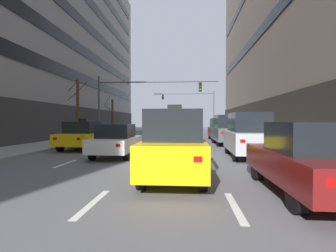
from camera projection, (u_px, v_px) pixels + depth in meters
ground_plane at (148, 155)px, 13.59m from camera, size 120.00×120.00×0.00m
sidewalk_left at (5, 152)px, 14.17m from camera, size 3.64×80.00×0.14m
sidewalk_right at (305, 155)px, 13.00m from camera, size 3.64×80.00×0.14m
lane_stripe_l1_s3 at (65, 164)px, 10.82m from camera, size 0.16×2.00×0.01m
lane_stripe_l1_s4 at (104, 150)px, 15.81m from camera, size 0.16×2.00×0.01m
lane_stripe_l1_s5 at (124, 143)px, 20.79m from camera, size 0.16×2.00×0.01m
lane_stripe_l1_s6 at (136, 139)px, 25.78m from camera, size 0.16×2.00×0.01m
lane_stripe_l1_s7 at (145, 136)px, 30.76m from camera, size 0.16×2.00×0.01m
lane_stripe_l1_s8 at (151, 134)px, 35.75m from camera, size 0.16×2.00×0.01m
lane_stripe_l1_s9 at (155, 132)px, 40.73m from camera, size 0.16×2.00×0.01m
lane_stripe_l1_s10 at (159, 131)px, 45.72m from camera, size 0.16×2.00×0.01m
lane_stripe_l2_s2 at (92, 203)px, 5.61m from camera, size 0.16×2.00×0.01m
lane_stripe_l2_s3 at (137, 165)px, 10.60m from camera, size 0.16×2.00×0.01m
lane_stripe_l2_s4 at (153, 151)px, 15.58m from camera, size 0.16×2.00×0.01m
lane_stripe_l2_s5 at (162, 143)px, 20.57m from camera, size 0.16×2.00×0.01m
lane_stripe_l2_s6 at (167, 139)px, 25.55m from camera, size 0.16×2.00×0.01m
lane_stripe_l2_s7 at (170, 136)px, 30.54m from camera, size 0.16×2.00×0.01m
lane_stripe_l2_s8 at (173, 134)px, 35.52m from camera, size 0.16×2.00×0.01m
lane_stripe_l2_s9 at (174, 132)px, 40.51m from camera, size 0.16×2.00×0.01m
lane_stripe_l2_s10 at (176, 131)px, 45.49m from camera, size 0.16×2.00×0.01m
lane_stripe_l3_s2 at (235, 207)px, 5.39m from camera, size 0.16×2.00×0.01m
lane_stripe_l3_s3 at (212, 165)px, 10.37m from camera, size 0.16×2.00×0.01m
lane_stripe_l3_s4 at (204, 151)px, 15.36m from camera, size 0.16×2.00×0.01m
lane_stripe_l3_s5 at (200, 144)px, 20.34m from camera, size 0.16×2.00×0.01m
lane_stripe_l3_s6 at (198, 139)px, 25.33m from camera, size 0.16×2.00×0.01m
lane_stripe_l3_s7 at (196, 136)px, 30.31m from camera, size 0.16×2.00×0.01m
lane_stripe_l3_s8 at (195, 134)px, 35.30m from camera, size 0.16×2.00×0.01m
lane_stripe_l3_s9 at (194, 132)px, 40.28m from camera, size 0.16×2.00×0.01m
lane_stripe_l3_s10 at (193, 131)px, 45.27m from camera, size 0.16×2.00×0.01m
taxi_driving_0 at (84, 135)px, 16.47m from camera, size 2.00×4.63×1.91m
car_driving_1 at (117, 141)px, 13.03m from camera, size 1.81×4.30×1.61m
car_driving_2 at (183, 125)px, 39.88m from camera, size 2.05×4.51×2.15m
taxi_driving_3 at (157, 128)px, 31.49m from camera, size 2.09×4.68×1.92m
taxi_driving_4 at (175, 145)px, 7.98m from camera, size 1.82×4.32×2.26m
car_driving_5 at (181, 130)px, 27.07m from camera, size 2.02×4.64×1.73m
taxi_driving_6 at (180, 137)px, 16.09m from camera, size 1.93×4.25×1.74m
car_parked_0 at (310, 159)px, 6.29m from camera, size 1.95×4.66×1.74m
car_parked_1 at (248, 135)px, 12.70m from camera, size 1.99×4.52×2.17m
car_parked_2 at (227, 130)px, 19.51m from camera, size 1.99×4.59×2.20m
car_parked_3 at (219, 129)px, 24.34m from camera, size 1.80×4.19×2.01m
traffic_signal_0 at (138, 94)px, 24.68m from camera, size 11.41×0.35×5.91m
traffic_signal_1 at (195, 103)px, 44.14m from camera, size 10.17×0.35×6.66m
street_tree_0 at (112, 116)px, 33.16m from camera, size 1.30×1.98×4.93m
street_tree_1 at (78, 108)px, 22.74m from camera, size 1.35×1.29×5.20m
pedestrian_0 at (240, 127)px, 30.01m from camera, size 0.52×0.26×1.64m
pedestrian_1 at (306, 135)px, 12.85m from camera, size 0.22×0.53×1.60m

